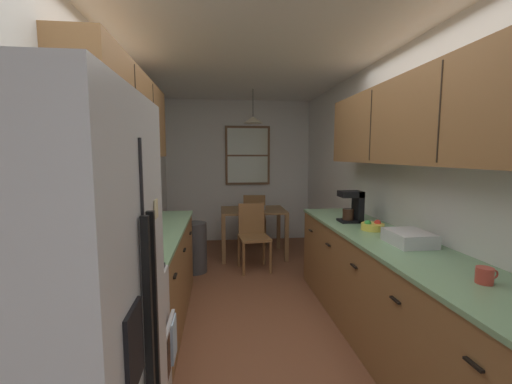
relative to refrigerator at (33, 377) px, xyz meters
name	(u,v)px	position (x,y,z in m)	size (l,w,h in m)	color
ground_plane	(254,301)	(0.95, 2.33, -0.88)	(12.00, 12.00, 0.00)	brown
wall_left	(119,185)	(-0.40, 2.33, 0.39)	(0.10, 9.00, 2.55)	silver
wall_right	(378,183)	(2.30, 2.33, 0.39)	(0.10, 9.00, 2.55)	silver
wall_back	(239,171)	(0.95, 4.98, 0.39)	(4.40, 0.10, 2.55)	silver
ceiling_slab	(254,52)	(0.95, 2.33, 1.71)	(4.40, 9.00, 0.08)	white
refrigerator	(33,377)	(0.00, 0.00, 0.00)	(0.73, 0.73, 1.77)	silver
stove_range	(102,363)	(-0.04, 0.68, -0.41)	(0.66, 0.59, 1.10)	silver
microwave_over_range	(64,127)	(-0.16, 0.68, 0.83)	(0.39, 0.57, 0.35)	white
counter_left	(151,277)	(-0.05, 1.97, -0.43)	(0.64, 1.98, 0.90)	olive
upper_cabinets_left	(126,115)	(-0.19, 1.92, 1.03)	(0.33, 2.06, 0.72)	olive
counter_right	(389,294)	(1.95, 1.37, -0.43)	(0.64, 3.09, 0.90)	olive
upper_cabinets_right	(419,120)	(2.09, 1.32, 0.95)	(0.33, 2.77, 0.67)	olive
dining_table	(253,217)	(1.11, 3.93, -0.27)	(0.98, 0.72, 0.74)	brown
dining_chair_near	(253,233)	(1.05, 3.36, -0.38)	(0.44, 0.44, 0.90)	olive
dining_chair_far	(254,217)	(1.19, 4.49, -0.38)	(0.44, 0.44, 0.90)	olive
pendant_light	(253,120)	(1.11, 3.93, 1.22)	(0.30, 0.30, 0.50)	black
back_window	(248,156)	(1.11, 4.91, 0.68)	(0.81, 0.05, 1.06)	brown
trash_bin	(195,247)	(0.25, 3.31, -0.55)	(0.32, 0.32, 0.67)	#3F3F42
storage_canister	(123,242)	(-0.05, 1.17, 0.12)	(0.13, 0.13, 0.20)	#265999
dish_towel	(174,339)	(0.31, 0.83, -0.38)	(0.02, 0.16, 0.24)	silver
coffee_maker	(353,206)	(1.93, 2.09, 0.18)	(0.22, 0.18, 0.31)	black
mug_by_coffeemaker	(485,275)	(1.97, 0.49, 0.06)	(0.12, 0.09, 0.09)	#BF3F33
fruit_bowl	(373,226)	(1.96, 1.72, 0.05)	(0.20, 0.20, 0.09)	#E5D14C
dish_rack	(409,238)	(2.01, 1.24, 0.07)	(0.28, 0.34, 0.10)	silver
table_serving_bowl	(259,208)	(1.19, 3.88, -0.12)	(0.20, 0.20, 0.06)	#4C7299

